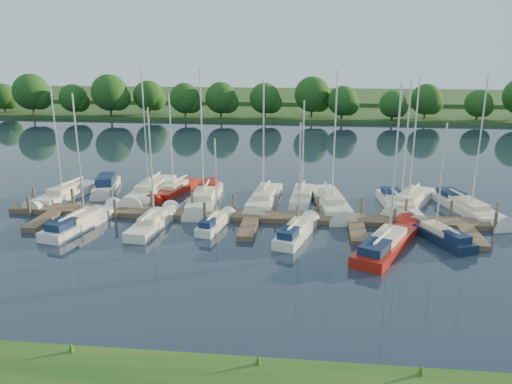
# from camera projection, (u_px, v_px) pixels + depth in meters

# --- Properties ---
(ground) EXTENTS (260.00, 260.00, 0.00)m
(ground) POSITION_uv_depth(u_px,v_px,m) (238.00, 259.00, 32.07)
(ground) COLOR black
(ground) RESTS_ON ground
(dock) EXTENTS (40.00, 6.00, 0.40)m
(dock) POSITION_uv_depth(u_px,v_px,m) (252.00, 219.00, 38.99)
(dock) COLOR #4F3B2C
(dock) RESTS_ON ground
(mooring_pilings) EXTENTS (38.24, 2.84, 2.00)m
(mooring_pilings) POSITION_uv_depth(u_px,v_px,m) (253.00, 210.00, 39.95)
(mooring_pilings) COLOR #473D33
(mooring_pilings) RESTS_ON ground
(far_shore) EXTENTS (180.00, 30.00, 0.60)m
(far_shore) POSITION_uv_depth(u_px,v_px,m) (289.00, 111.00, 103.54)
(far_shore) COLOR #22431A
(far_shore) RESTS_ON ground
(distant_hill) EXTENTS (220.00, 40.00, 1.40)m
(distant_hill) POSITION_uv_depth(u_px,v_px,m) (294.00, 97.00, 127.27)
(distant_hill) COLOR #335726
(distant_hill) RESTS_ON ground
(treeline) EXTENTS (145.95, 9.98, 8.11)m
(treeline) POSITION_uv_depth(u_px,v_px,m) (289.00, 98.00, 90.04)
(treeline) COLOR #38281C
(treeline) RESTS_ON ground
(sailboat_n_0) EXTENTS (3.41, 8.24, 10.54)m
(sailboat_n_0) POSITION_uv_depth(u_px,v_px,m) (65.00, 196.00, 44.72)
(sailboat_n_0) COLOR silver
(sailboat_n_0) RESTS_ON ground
(motorboat) EXTENTS (3.01, 6.51, 1.79)m
(motorboat) POSITION_uv_depth(u_px,v_px,m) (106.00, 187.00, 47.18)
(motorboat) COLOR silver
(motorboat) RESTS_ON ground
(sailboat_n_2) EXTENTS (2.51, 9.70, 12.32)m
(sailboat_n_2) POSITION_uv_depth(u_px,v_px,m) (150.00, 192.00, 45.84)
(sailboat_n_2) COLOR silver
(sailboat_n_2) RESTS_ON ground
(sailboat_n_3) EXTENTS (3.27, 7.53, 9.53)m
(sailboat_n_3) POSITION_uv_depth(u_px,v_px,m) (175.00, 190.00, 46.43)
(sailboat_n_3) COLOR maroon
(sailboat_n_3) RESTS_ON ground
(sailboat_n_4) EXTENTS (2.65, 9.38, 11.88)m
(sailboat_n_4) POSITION_uv_depth(u_px,v_px,m) (205.00, 199.00, 43.53)
(sailboat_n_4) COLOR silver
(sailboat_n_4) RESTS_ON ground
(sailboat_n_5) EXTENTS (2.72, 8.73, 11.02)m
(sailboat_n_5) POSITION_uv_depth(u_px,v_px,m) (264.00, 200.00, 43.54)
(sailboat_n_5) COLOR silver
(sailboat_n_5) RESTS_ON ground
(sailboat_n_6) EXTENTS (2.10, 7.17, 9.21)m
(sailboat_n_6) POSITION_uv_depth(u_px,v_px,m) (302.00, 198.00, 44.11)
(sailboat_n_6) COLOR silver
(sailboat_n_6) RESTS_ON ground
(sailboat_n_7) EXTENTS (3.49, 9.47, 11.90)m
(sailboat_n_7) POSITION_uv_depth(u_px,v_px,m) (331.00, 204.00, 42.38)
(sailboat_n_7) COLOR silver
(sailboat_n_7) RESTS_ON ground
(sailboat_n_8) EXTENTS (2.89, 8.90, 11.09)m
(sailboat_n_8) POSITION_uv_depth(u_px,v_px,m) (399.00, 207.00, 41.59)
(sailboat_n_8) COLOR silver
(sailboat_n_8) RESTS_ON ground
(sailboat_n_9) EXTENTS (5.33, 8.73, 11.42)m
(sailboat_n_9) POSITION_uv_depth(u_px,v_px,m) (409.00, 203.00, 42.65)
(sailboat_n_9) COLOR silver
(sailboat_n_9) RESTS_ON ground
(sailboat_n_10) EXTENTS (4.40, 9.23, 11.56)m
(sailboat_n_10) POSITION_uv_depth(u_px,v_px,m) (468.00, 208.00, 41.14)
(sailboat_n_10) COLOR silver
(sailboat_n_10) RESTS_ON ground
(sailboat_s_0) EXTENTS (3.38, 8.18, 10.37)m
(sailboat_s_0) POSITION_uv_depth(u_px,v_px,m) (82.00, 223.00, 37.75)
(sailboat_s_0) COLOR silver
(sailboat_s_0) RESTS_ON ground
(sailboat_s_1) EXTENTS (2.30, 7.29, 9.36)m
(sailboat_s_1) POSITION_uv_depth(u_px,v_px,m) (153.00, 224.00, 37.70)
(sailboat_s_1) COLOR silver
(sailboat_s_1) RESTS_ON ground
(sailboat_s_2) EXTENTS (2.15, 5.42, 7.07)m
(sailboat_s_2) POSITION_uv_depth(u_px,v_px,m) (215.00, 224.00, 37.63)
(sailboat_s_2) COLOR silver
(sailboat_s_2) RESTS_ON ground
(sailboat_s_3) EXTENTS (3.08, 6.63, 8.61)m
(sailboat_s_3) POSITION_uv_depth(u_px,v_px,m) (296.00, 233.00, 35.71)
(sailboat_s_3) COLOR silver
(sailboat_s_3) RESTS_ON ground
(sailboat_s_4) EXTENTS (5.43, 8.77, 11.47)m
(sailboat_s_4) POSITION_uv_depth(u_px,v_px,m) (387.00, 245.00, 33.62)
(sailboat_s_4) COLOR maroon
(sailboat_s_4) RESTS_ON ground
(sailboat_s_5) EXTENTS (3.88, 6.51, 8.63)m
(sailboat_s_5) POSITION_uv_depth(u_px,v_px,m) (439.00, 236.00, 35.17)
(sailboat_s_5) COLOR #101C35
(sailboat_s_5) RESTS_ON ground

